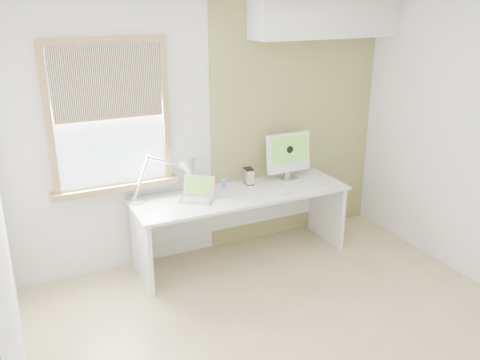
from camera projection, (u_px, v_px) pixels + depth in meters
room at (303, 185)px, 3.72m from camera, size 4.04×3.54×2.64m
accent_wall at (295, 121)px, 5.60m from camera, size 2.00×0.02×2.60m
soffit at (325, 16)px, 5.16m from camera, size 1.60×0.40×0.42m
window at (110, 118)px, 4.68m from camera, size 1.20×0.14×1.42m
desk at (239, 208)px, 5.27m from camera, size 2.20×0.70×0.73m
desk_lamp at (179, 173)px, 5.00m from camera, size 0.78×0.32×0.45m
laptop at (198, 194)px, 4.97m from camera, size 0.40×0.38×0.22m
phone_dock at (224, 187)px, 5.22m from camera, size 0.07×0.07×0.12m
external_drive at (249, 176)px, 5.37m from camera, size 0.10×0.14×0.17m
imac at (288, 154)px, 5.46m from camera, size 0.51×0.17×0.50m
keyboard at (305, 188)px, 5.26m from camera, size 0.47×0.18×0.02m
mouse at (284, 191)px, 5.14m from camera, size 0.09×0.12×0.03m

